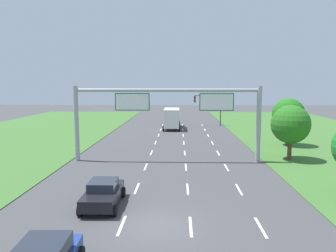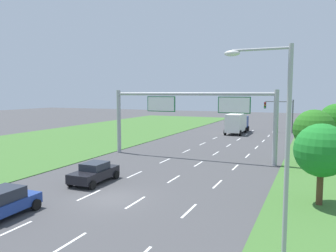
# 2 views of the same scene
# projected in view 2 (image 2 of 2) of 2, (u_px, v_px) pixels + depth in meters

# --- Properties ---
(ground_plane) EXTENTS (200.00, 200.00, 0.00)m
(ground_plane) POSITION_uv_depth(u_px,v_px,m) (112.00, 199.00, 20.76)
(ground_plane) COLOR #424244
(grass_verge_left) EXTENTS (24.00, 120.00, 0.06)m
(grass_verge_left) POSITION_uv_depth(u_px,v_px,m) (9.00, 150.00, 38.35)
(grass_verge_left) COLOR #3D6B2D
(grass_verge_left) RESTS_ON ground_plane
(lane_dashes_inner_left) EXTENTS (0.14, 62.40, 0.01)m
(lane_dashes_inner_left) POSITION_uv_depth(u_px,v_px,m) (165.00, 161.00, 32.38)
(lane_dashes_inner_left) COLOR white
(lane_dashes_inner_left) RESTS_ON ground_plane
(lane_dashes_inner_right) EXTENTS (0.14, 62.40, 0.01)m
(lane_dashes_inner_right) POSITION_uv_depth(u_px,v_px,m) (198.00, 164.00, 30.96)
(lane_dashes_inner_right) COLOR white
(lane_dashes_inner_right) RESTS_ON ground_plane
(lane_dashes_slip) EXTENTS (0.14, 62.40, 0.01)m
(lane_dashes_slip) POSITION_uv_depth(u_px,v_px,m) (235.00, 167.00, 29.55)
(lane_dashes_slip) COLOR white
(lane_dashes_slip) RESTS_ON ground_plane
(car_near_red) EXTENTS (2.19, 4.23, 1.51)m
(car_near_red) POSITION_uv_depth(u_px,v_px,m) (94.00, 172.00, 24.46)
(car_near_red) COLOR black
(car_near_red) RESTS_ON ground_plane
(car_lead_silver) EXTENTS (2.30, 4.12, 1.56)m
(car_lead_silver) POSITION_uv_depth(u_px,v_px,m) (2.00, 203.00, 17.66)
(car_lead_silver) COLOR navy
(car_lead_silver) RESTS_ON ground_plane
(box_truck) EXTENTS (2.71, 8.17, 3.30)m
(box_truck) POSITION_uv_depth(u_px,v_px,m) (237.00, 123.00, 54.39)
(box_truck) COLOR navy
(box_truck) RESTS_ON ground_plane
(sign_gantry) EXTENTS (17.24, 0.44, 7.00)m
(sign_gantry) POSITION_uv_depth(u_px,v_px,m) (191.00, 111.00, 33.07)
(sign_gantry) COLOR #9EA0A5
(sign_gantry) RESTS_ON ground_plane
(traffic_light_mast) EXTENTS (4.76, 0.49, 5.60)m
(traffic_light_mast) POSITION_uv_depth(u_px,v_px,m) (281.00, 110.00, 55.28)
(traffic_light_mast) COLOR #47494F
(traffic_light_mast) RESTS_ON ground_plane
(street_lamp) EXTENTS (2.61, 0.32, 8.50)m
(street_lamp) POSITION_uv_depth(u_px,v_px,m) (277.00, 135.00, 12.54)
(street_lamp) COLOR #9EA0A5
(street_lamp) RESTS_ON ground_plane
(roadside_tree_near) EXTENTS (3.15, 3.15, 4.92)m
(roadside_tree_near) POSITION_uv_depth(u_px,v_px,m) (321.00, 151.00, 19.19)
(roadside_tree_near) COLOR #513823
(roadside_tree_near) RESTS_ON ground_plane
(roadside_tree_mid) EXTENTS (3.63, 3.63, 5.23)m
(roadside_tree_mid) POSITION_uv_depth(u_px,v_px,m) (314.00, 130.00, 29.41)
(roadside_tree_mid) COLOR #513823
(roadside_tree_mid) RESTS_ON ground_plane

